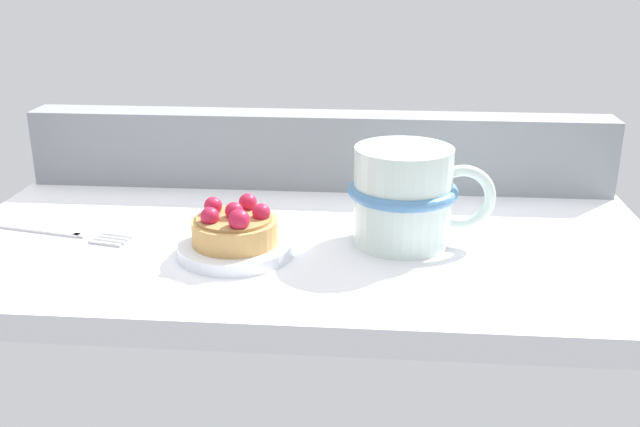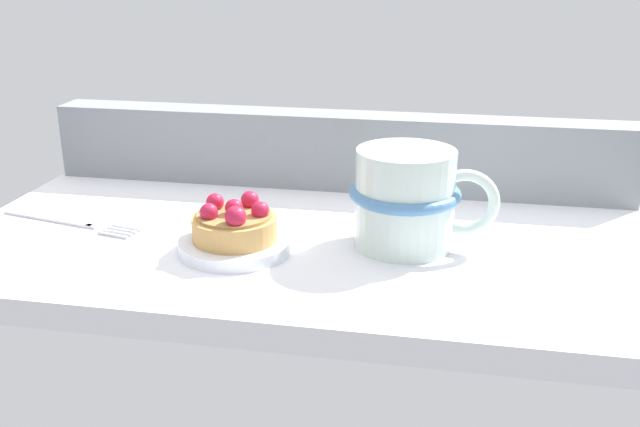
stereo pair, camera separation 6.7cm
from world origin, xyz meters
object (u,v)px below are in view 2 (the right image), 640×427
raspberry_tart (235,224)px  dessert_fork (70,221)px  dessert_plate (235,245)px  coffee_mug (407,198)px

raspberry_tart → dessert_fork: size_ratio=0.48×
dessert_plate → dessert_fork: 19.16cm
raspberry_tart → dessert_fork: (-18.84, 3.54, -2.43)cm
raspberry_tart → dessert_fork: 19.33cm
dessert_plate → dessert_fork: dessert_plate is taller
dessert_plate → dessert_fork: bearing=169.4°
dessert_fork → dessert_plate: bearing=-10.6°
coffee_mug → raspberry_tart: bearing=-164.1°
raspberry_tart → dessert_fork: bearing=169.4°
dessert_plate → coffee_mug: coffee_mug is taller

